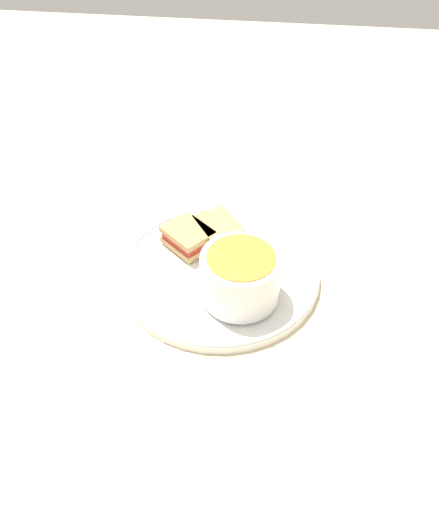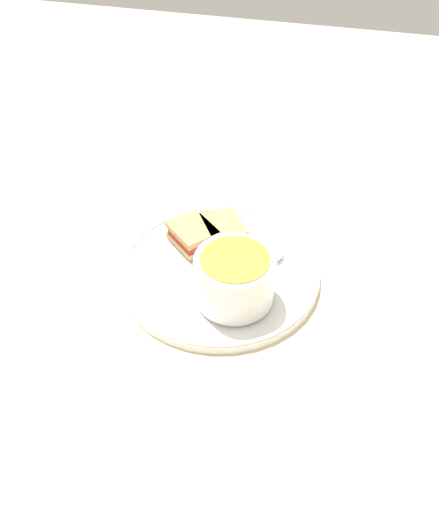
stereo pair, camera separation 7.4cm
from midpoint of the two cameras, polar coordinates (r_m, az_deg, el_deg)
ground_plane at (r=0.76m, az=2.76°, el=-2.22°), size 2.40×2.40×0.00m
plate at (r=0.76m, az=2.79°, el=-1.74°), size 0.30×0.30×0.02m
soup_bowl at (r=0.68m, az=4.83°, el=-2.65°), size 0.11×0.11×0.07m
spoon at (r=0.77m, az=8.96°, el=-0.28°), size 0.10×0.03×0.01m
sandwich_half_near at (r=0.79m, az=3.12°, el=2.85°), size 0.09×0.09×0.03m
sandwich_half_far at (r=0.78m, az=-0.39°, el=2.37°), size 0.09×0.09×0.03m
menu_sheet at (r=0.60m, az=-14.46°, el=-23.78°), size 0.32×0.34×0.00m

